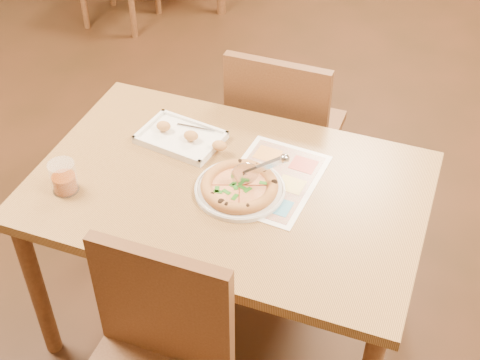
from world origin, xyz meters
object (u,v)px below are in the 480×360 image
(pizza_cutter, at_px, (257,169))
(glass_tumbler, at_px, (64,179))
(dining_table, at_px, (229,203))
(appetizer_tray, at_px, (183,138))
(chair_far, at_px, (282,122))
(menu, at_px, (272,179))
(plate, at_px, (240,190))
(chair_near, at_px, (152,356))
(pizza, at_px, (239,186))

(pizza_cutter, bearing_deg, glass_tumbler, 170.31)
(dining_table, relative_size, appetizer_tray, 3.78)
(dining_table, bearing_deg, pizza_cutter, 2.93)
(chair_far, distance_m, menu, 0.57)
(glass_tumbler, bearing_deg, plate, 19.65)
(chair_near, height_order, glass_tumbler, chair_near)
(pizza, bearing_deg, chair_far, 94.44)
(appetizer_tray, relative_size, glass_tumbler, 3.15)
(chair_far, xyz_separation_m, appetizer_tray, (-0.24, -0.44, 0.17))
(plate, xyz_separation_m, glass_tumbler, (-0.54, -0.19, 0.04))
(appetizer_tray, bearing_deg, menu, -13.58)
(chair_far, xyz_separation_m, pizza, (0.05, -0.63, 0.18))
(chair_near, bearing_deg, pizza_cutter, 80.69)
(pizza, xyz_separation_m, appetizer_tray, (-0.29, 0.19, -0.01))
(chair_far, relative_size, appetizer_tray, 1.37)
(dining_table, height_order, glass_tumbler, glass_tumbler)
(chair_near, distance_m, pizza_cutter, 0.66)
(dining_table, xyz_separation_m, appetizer_tray, (-0.24, 0.16, 0.10))
(plate, bearing_deg, pizza_cutter, 23.85)
(chair_near, xyz_separation_m, menu, (0.13, 0.68, 0.16))
(glass_tumbler, bearing_deg, chair_far, 58.80)
(pizza, height_order, menu, pizza)
(dining_table, relative_size, plate, 4.36)
(chair_near, height_order, menu, chair_near)
(chair_near, height_order, pizza, chair_near)
(chair_far, xyz_separation_m, glass_tumbler, (-0.49, -0.81, 0.20))
(glass_tumbler, bearing_deg, menu, 24.60)
(menu, bearing_deg, pizza, -129.74)
(glass_tumbler, distance_m, menu, 0.69)
(plate, relative_size, menu, 0.74)
(pizza, bearing_deg, pizza_cutter, 29.69)
(pizza, xyz_separation_m, pizza_cutter, (0.05, 0.03, 0.06))
(chair_near, distance_m, appetizer_tray, 0.82)
(pizza_cutter, bearing_deg, plate, 174.13)
(chair_far, bearing_deg, dining_table, 90.00)
(chair_far, xyz_separation_m, plate, (0.05, -0.62, 0.16))
(chair_near, xyz_separation_m, appetizer_tray, (-0.24, 0.77, 0.17))
(pizza_cutter, bearing_deg, chair_near, -129.03)
(chair_far, bearing_deg, plate, 94.47)
(chair_near, bearing_deg, menu, 79.09)
(chair_near, distance_m, menu, 0.71)
(pizza, bearing_deg, appetizer_tray, 146.85)
(plate, bearing_deg, appetizer_tray, 147.74)
(dining_table, height_order, pizza, pizza)
(chair_near, bearing_deg, dining_table, 90.00)
(appetizer_tray, xyz_separation_m, menu, (0.37, -0.09, -0.01))
(chair_near, distance_m, plate, 0.61)
(chair_far, bearing_deg, appetizer_tray, 61.50)
(dining_table, relative_size, glass_tumbler, 11.92)
(pizza, xyz_separation_m, glass_tumbler, (-0.54, -0.19, 0.02))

